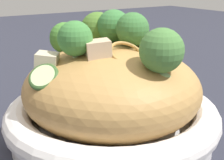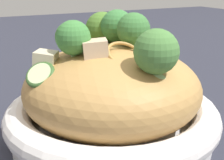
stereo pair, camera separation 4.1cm
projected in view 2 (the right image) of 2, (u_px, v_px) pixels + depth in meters
name	position (u px, v px, depth m)	size (l,w,h in m)	color
ground_plane	(112.00, 138.00, 0.44)	(3.00, 3.00, 0.00)	#2A2B38
serving_bowl	(112.00, 119.00, 0.43)	(0.29, 0.29, 0.06)	white
noodle_heap	(112.00, 88.00, 0.42)	(0.23, 0.23, 0.12)	tan
broccoli_florets	(110.00, 35.00, 0.42)	(0.15, 0.22, 0.07)	#9DBC79
carrot_coins	(80.00, 54.00, 0.39)	(0.09, 0.07, 0.04)	orange
zucchini_slices	(89.00, 52.00, 0.41)	(0.17, 0.09, 0.05)	beige
chicken_chunks	(72.00, 55.00, 0.38)	(0.09, 0.07, 0.04)	beige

